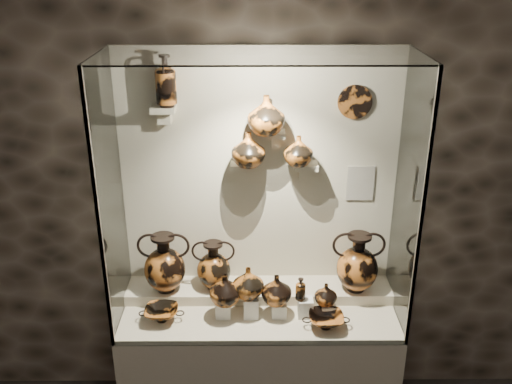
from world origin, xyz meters
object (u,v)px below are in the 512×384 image
jug_e (326,294)px  kylix_left (162,313)px  amphora_right (358,262)px  kylix_right (326,320)px  ovoid_vase_c (298,151)px  jug_a (225,289)px  lekythos_tall (166,78)px  amphora_left (165,263)px  ovoid_vase_b (266,115)px  jug_c (276,289)px  lekythos_small (301,288)px  amphora_mid (214,265)px  ovoid_vase_a (248,149)px  jug_b (248,282)px

jug_e → kylix_left: jug_e is taller
amphora_right → kylix_right: size_ratio=1.46×
jug_e → ovoid_vase_c: 0.88m
amphora_right → jug_a: bearing=-172.4°
lekythos_tall → amphora_left: bearing=-138.8°
amphora_right → kylix_left: (-1.20, -0.23, -0.21)m
jug_a → ovoid_vase_b: bearing=52.8°
jug_c → kylix_left: size_ratio=0.74×
kylix_left → kylix_right: (0.98, -0.07, 0.00)m
jug_c → lekythos_small: (0.14, -0.01, 0.02)m
ovoid_vase_b → amphora_mid: bearing=-177.7°
amphora_right → jug_e: size_ratio=2.73×
lekythos_tall → amphora_mid: bearing=-28.0°
jug_a → ovoid_vase_b: ovoid_vase_b is taller
amphora_left → jug_e: size_ratio=2.71×
jug_a → amphora_mid: bearing=117.3°
jug_a → lekythos_small: bearing=8.5°
kylix_left → ovoid_vase_a: bearing=39.6°
amphora_right → ovoid_vase_a: ovoid_vase_a is taller
amphora_left → lekythos_small: amphora_left is taller
jug_e → ovoid_vase_a: (-0.46, 0.24, 0.84)m
ovoid_vase_b → ovoid_vase_c: ovoid_vase_b is taller
jug_a → kylix_right: (0.60, -0.10, -0.15)m
jug_b → jug_e: bearing=-19.7°
jug_b → amphora_left: bearing=143.8°
jug_c → jug_e: size_ratio=1.34×
amphora_left → jug_a: size_ratio=1.93×
kylix_left → ovoid_vase_b: 1.34m
jug_b → lekythos_small: 0.31m
amphora_mid → jug_c: amphora_mid is taller
amphora_right → jug_e: 0.30m
amphora_mid → ovoid_vase_c: (0.52, 0.04, 0.75)m
amphora_left → jug_e: 1.01m
jug_b → lekythos_tall: (-0.46, 0.26, 1.17)m
lekythos_tall → ovoid_vase_a: (0.46, -0.03, -0.41)m
amphora_mid → jug_e: size_ratio=2.25×
jug_c → ovoid_vase_c: (0.13, 0.25, 0.79)m
ovoid_vase_a → ovoid_vase_b: bearing=16.4°
amphora_right → ovoid_vase_b: bearing=169.2°
jug_e → kylix_right: bearing=-103.1°
kylix_right → ovoid_vase_c: ovoid_vase_c is taller
amphora_right → jug_b: 0.70m
amphora_left → amphora_right: (1.20, -0.00, 0.00)m
jug_c → lekythos_small: bearing=-27.6°
lekythos_small → amphora_mid: bearing=143.7°
kylix_right → jug_b: bearing=176.7°
jug_b → jug_c: 0.17m
amphora_mid → kylix_right: (0.68, -0.33, -0.18)m
jug_a → jug_e: size_ratio=1.40×
jug_c → amphora_mid: bearing=127.9°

